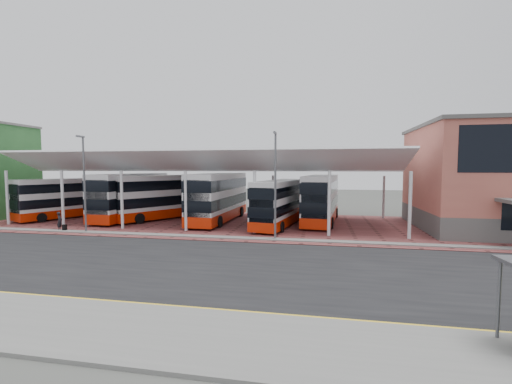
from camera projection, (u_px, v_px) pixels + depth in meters
ground at (227, 261)px, 19.94m from camera, size 140.00×140.00×0.00m
road at (222, 266)px, 18.96m from camera, size 120.00×14.00×0.02m
forecourt at (284, 225)px, 32.31m from camera, size 72.00×16.00×0.06m
sidewalk at (153, 333)px, 11.11m from camera, size 120.00×4.00×0.14m
north_kerb at (249, 239)px, 26.01m from camera, size 120.00×0.80×0.14m
yellow_line_near at (178, 309)px, 13.08m from camera, size 120.00×0.12×0.01m
yellow_line_far at (181, 306)px, 13.37m from camera, size 120.00×0.12×0.01m
canopy at (206, 164)px, 34.31m from camera, size 37.00×11.63×7.07m
lamp_west at (84, 181)px, 28.37m from camera, size 0.16×0.90×8.07m
lamp_east at (275, 182)px, 25.42m from camera, size 0.16×0.90×8.07m
bus_0 at (68, 198)px, 37.08m from camera, size 6.28×10.38×4.24m
bus_1 at (132, 196)px, 36.46m from camera, size 3.10×11.64×4.77m
bus_2 at (164, 197)px, 36.34m from camera, size 7.98×10.97×4.63m
bus_3 at (219, 197)px, 34.64m from camera, size 3.27×11.82×4.83m
bus_4 at (279, 203)px, 31.88m from camera, size 4.08×10.49×4.22m
bus_5 at (321, 199)px, 33.93m from camera, size 3.72×11.48×4.65m
pedestrian at (60, 221)px, 29.49m from camera, size 0.60×0.69×1.60m
suitcase at (65, 228)px, 29.19m from camera, size 0.33×0.23×0.56m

